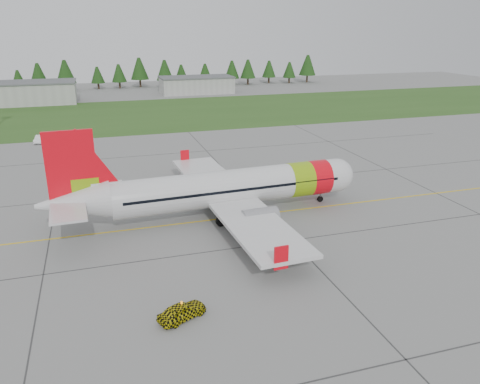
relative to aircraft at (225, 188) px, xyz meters
name	(u,v)px	position (x,y,z in m)	size (l,w,h in m)	color
ground	(201,253)	(-5.13, -9.19, -3.38)	(320.00, 320.00, 0.00)	gray
aircraft	(225,188)	(0.00, 0.00, 0.00)	(38.67, 35.60, 11.71)	silver
follow_me_car	(181,297)	(-9.04, -19.83, -1.37)	(1.61, 1.36, 4.00)	#CDC10B
service_van	(39,132)	(-25.07, 46.92, -1.20)	(1.52, 1.43, 4.35)	white
grass_strip	(132,115)	(-5.13, 72.81, -3.36)	(320.00, 50.00, 0.03)	#30561E
taxi_guideline	(186,223)	(-5.13, -1.19, -3.36)	(120.00, 0.25, 0.02)	gold
hangar_west	(19,94)	(-35.13, 100.81, -0.38)	(32.00, 14.00, 6.00)	#A8A8A3
hangar_east	(196,85)	(19.87, 108.81, -0.78)	(24.00, 12.00, 5.20)	#A8A8A3
treeline	(117,75)	(-5.13, 128.81, 1.62)	(160.00, 8.00, 10.00)	#1C3F14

